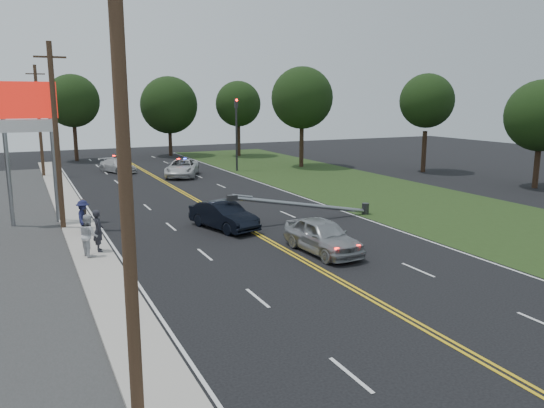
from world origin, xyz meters
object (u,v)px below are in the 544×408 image
bystander_d (83,215)px  utility_pole_far (39,121)px  waiting_sedan (323,236)px  traffic_signal (236,128)px  emergency_a (182,168)px  emergency_b (118,166)px  utility_pole_near (126,202)px  bystander_a (98,231)px  pylon_sign (27,119)px  bystander_c (83,217)px  crashed_sedan (224,216)px  utility_pole_mid (56,137)px  fallen_streetlight (311,205)px  bystander_b (89,235)px

bystander_d → utility_pole_far: bearing=14.7°
waiting_sedan → traffic_signal: bearing=73.0°
emergency_a → emergency_b: 7.23m
emergency_b → bystander_d: (-5.70, -23.36, 0.34)m
utility_pole_near → bystander_d: 19.04m
bystander_a → bystander_d: bystander_a is taller
pylon_sign → utility_pole_far: utility_pole_far is taller
bystander_c → bystander_d: bystander_c is taller
pylon_sign → traffic_signal: size_ratio=1.13×
utility_pole_near → crashed_sedan: bearing=63.7°
pylon_sign → waiting_sedan: 17.69m
utility_pole_mid → utility_pole_far: size_ratio=1.00×
fallen_streetlight → utility_pole_far: utility_pole_far is taller
utility_pole_near → utility_pole_far: same height
bystander_a → emergency_b: bearing=-11.4°
fallen_streetlight → waiting_sedan: fallen_streetlight is taller
waiting_sedan → emergency_b: 32.21m
utility_pole_far → bystander_a: (1.14, -27.68, -3.98)m
traffic_signal → bystander_d: traffic_signal is taller
pylon_sign → bystander_d: bearing=-56.7°
bystander_b → fallen_streetlight: bearing=-94.1°
bystander_a → utility_pole_near: bearing=175.3°
emergency_a → bystander_b: 25.32m
emergency_b → crashed_sedan: bearing=-109.3°
utility_pole_mid → emergency_b: bearing=73.1°
utility_pole_near → bystander_b: 14.33m
traffic_signal → utility_pole_near: utility_pole_near is taller
crashed_sedan → bystander_b: size_ratio=2.41×
bystander_c → bystander_b: bearing=-167.2°
crashed_sedan → emergency_a: 20.66m
utility_pole_mid → bystander_a: utility_pole_mid is taller
utility_pole_near → emergency_a: 38.61m
utility_pole_far → fallen_streetlight: bearing=-62.8°
waiting_sedan → emergency_a: (0.93, 26.63, -0.02)m
pylon_sign → fallen_streetlight: size_ratio=0.85×
utility_pole_near → bystander_b: bearing=87.3°
utility_pole_near → crashed_sedan: 18.62m
pylon_sign → fallen_streetlight: (14.69, -6.00, -5.08)m
pylon_sign → emergency_b: size_ratio=1.77×
crashed_sedan → utility_pole_far: bearing=91.0°
pylon_sign → bystander_b: 9.81m
traffic_signal → bystander_c: traffic_signal is taller
bystander_d → bystander_a: bearing=-165.1°
fallen_streetlight → waiting_sedan: bearing=-114.9°
bystander_b → bystander_d: size_ratio=1.09×
waiting_sedan → bystander_b: bystander_b is taller
utility_pole_far → utility_pole_mid: bearing=-90.0°
traffic_signal → waiting_sedan: 29.07m
utility_pole_far → emergency_a: bearing=-25.1°
waiting_sedan → bystander_d: bearing=135.1°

